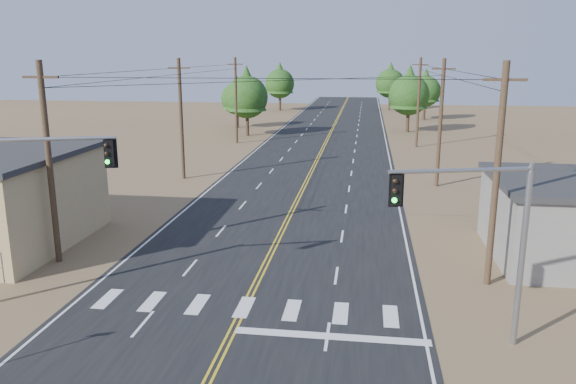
# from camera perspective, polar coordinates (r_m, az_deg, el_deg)

# --- Properties ---
(road) EXTENTS (15.00, 200.00, 0.02)m
(road) POSITION_cam_1_polar(r_m,az_deg,el_deg) (44.48, 1.59, 0.47)
(road) COLOR black
(road) RESTS_ON ground
(utility_pole_left_near) EXTENTS (1.80, 0.30, 10.00)m
(utility_pole_left_near) POSITION_cam_1_polar(r_m,az_deg,el_deg) (29.77, -23.10, 2.78)
(utility_pole_left_near) COLOR #4C3826
(utility_pole_left_near) RESTS_ON ground
(utility_pole_left_mid) EXTENTS (1.80, 0.30, 10.00)m
(utility_pole_left_mid) POSITION_cam_1_polar(r_m,az_deg,el_deg) (47.83, -10.80, 7.38)
(utility_pole_left_mid) COLOR #4C3826
(utility_pole_left_mid) RESTS_ON ground
(utility_pole_left_far) EXTENTS (1.80, 0.30, 10.00)m
(utility_pole_left_far) POSITION_cam_1_polar(r_m,az_deg,el_deg) (67.00, -5.31, 9.31)
(utility_pole_left_far) COLOR #4C3826
(utility_pole_left_far) RESTS_ON ground
(utility_pole_right_near) EXTENTS (1.80, 0.30, 10.00)m
(utility_pole_right_near) POSITION_cam_1_polar(r_m,az_deg,el_deg) (26.18, 20.43, 1.65)
(utility_pole_right_near) COLOR #4C3826
(utility_pole_right_near) RESTS_ON ground
(utility_pole_right_mid) EXTENTS (1.80, 0.30, 10.00)m
(utility_pole_right_mid) POSITION_cam_1_polar(r_m,az_deg,el_deg) (45.68, 15.22, 6.85)
(utility_pole_right_mid) COLOR #4C3826
(utility_pole_right_mid) RESTS_ON ground
(utility_pole_right_far) EXTENTS (1.80, 0.30, 10.00)m
(utility_pole_right_far) POSITION_cam_1_polar(r_m,az_deg,el_deg) (65.48, 13.12, 8.91)
(utility_pole_right_far) COLOR #4C3826
(utility_pole_right_far) RESTS_ON ground
(signal_mast_left) EXTENTS (5.50, 1.90, 7.12)m
(signal_mast_left) POSITION_cam_1_polar(r_m,az_deg,el_deg) (25.31, -25.71, 0.03)
(signal_mast_left) COLOR gray
(signal_mast_left) RESTS_ON ground
(signal_mast_right) EXTENTS (4.90, 1.56, 6.68)m
(signal_mast_right) POSITION_cam_1_polar(r_m,az_deg,el_deg) (20.36, 19.49, -3.41)
(signal_mast_right) COLOR gray
(signal_mast_right) RESTS_ON ground
(tree_left_near) EXTENTS (5.43, 5.43, 9.05)m
(tree_left_near) POSITION_cam_1_polar(r_m,az_deg,el_deg) (73.25, -4.21, 10.03)
(tree_left_near) COLOR #3F2D1E
(tree_left_near) RESTS_ON ground
(tree_left_mid) EXTENTS (4.52, 4.52, 7.53)m
(tree_left_mid) POSITION_cam_1_polar(r_m,az_deg,el_deg) (81.90, -5.22, 9.74)
(tree_left_mid) COLOR #3F2D1E
(tree_left_mid) RESTS_ON ground
(tree_left_far) EXTENTS (5.45, 5.45, 9.08)m
(tree_left_far) POSITION_cam_1_polar(r_m,az_deg,el_deg) (107.57, -0.84, 11.24)
(tree_left_far) COLOR #3F2D1E
(tree_left_far) RESTS_ON ground
(tree_right_near) EXTENTS (5.44, 5.44, 9.07)m
(tree_right_near) POSITION_cam_1_polar(r_m,az_deg,el_deg) (78.30, 12.21, 10.00)
(tree_right_near) COLOR #3F2D1E
(tree_right_near) RESTS_ON ground
(tree_right_mid) EXTENTS (4.97, 4.97, 8.28)m
(tree_right_mid) POSITION_cam_1_polar(r_m,az_deg,el_deg) (94.50, 13.78, 10.21)
(tree_right_mid) COLOR #3F2D1E
(tree_right_mid) RESTS_ON ground
(tree_right_far) EXTENTS (5.45, 5.45, 9.09)m
(tree_right_far) POSITION_cam_1_polar(r_m,az_deg,el_deg) (110.30, 10.35, 11.08)
(tree_right_far) COLOR #3F2D1E
(tree_right_far) RESTS_ON ground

